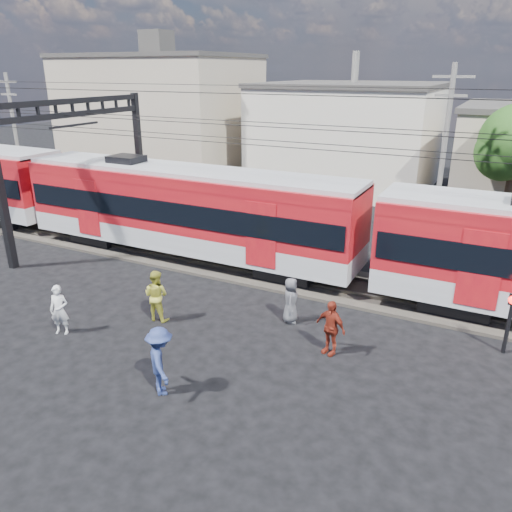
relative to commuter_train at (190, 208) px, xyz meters
The scene contains 16 objects.
ground 9.09m from the commuter_train, 65.88° to the right, with size 120.00×120.00×0.00m, color black.
track_bed 4.28m from the commuter_train, ahead, with size 70.00×3.40×0.12m, color #2D2823.
rail_near 4.28m from the commuter_train, 11.82° to the right, with size 70.00×0.12×0.12m, color #59544C.
rail_far 4.28m from the commuter_train, 11.82° to the left, with size 70.00×0.12×0.12m, color #59544C.
commuter_train is the anchor object (origin of this frame).
catenary 5.76m from the commuter_train, behind, with size 70.00×9.30×7.52m.
building_west 21.00m from the commuter_train, 129.98° to the left, with size 14.28×10.20×9.30m.
building_midwest 19.11m from the commuter_train, 85.24° to the left, with size 12.24×12.24×7.30m.
utility_pole_mid 12.06m from the commuter_train, 36.15° to the left, with size 1.80×0.24×8.50m.
utility_pole_west 19.46m from the commuter_train, 161.96° to the left, with size 1.80×0.24×8.00m.
pedestrian_a 7.93m from the commuter_train, 89.71° to the right, with size 0.62×0.41×1.70m, color silver.
pedestrian_b 6.19m from the commuter_train, 67.80° to the right, with size 0.89×0.69×1.83m, color gold.
pedestrian_c 10.29m from the commuter_train, 60.81° to the right, with size 1.25×0.72×1.94m, color navy.
pedestrian_d 9.83m from the commuter_train, 30.68° to the right, with size 1.04×0.43×1.77m, color maroon.
pedestrian_e 7.58m from the commuter_train, 29.19° to the right, with size 0.79×0.52×1.62m, color #4A4B4F.
crossing_signal 13.43m from the commuter_train, 10.77° to the right, with size 0.29×0.29×1.99m.
Camera 1 is at (8.80, -9.90, 8.24)m, focal length 35.00 mm.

